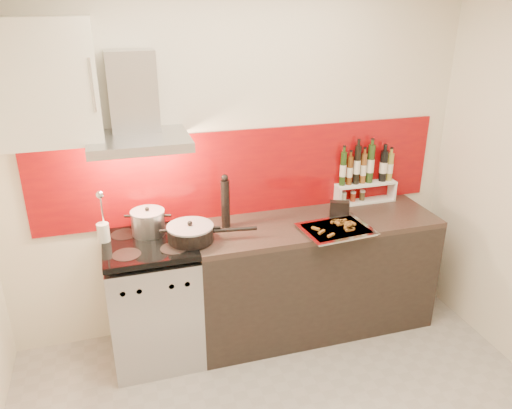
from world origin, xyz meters
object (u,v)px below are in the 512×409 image
object	(u,v)px
range_stove	(154,301)
baking_tray	(336,229)
saute_pan	(191,233)
pepper_mill	(225,202)
stock_pot	(148,222)
counter	(313,274)

from	to	relation	value
range_stove	baking_tray	bearing A→B (deg)	-8.67
saute_pan	pepper_mill	xyz separation A→B (m)	(0.27, 0.16, 0.13)
stock_pot	pepper_mill	bearing A→B (deg)	-2.36
range_stove	saute_pan	world-z (taller)	saute_pan
counter	stock_pot	size ratio (longest dim) A/B	7.82
stock_pot	saute_pan	size ratio (longest dim) A/B	0.39
counter	stock_pot	world-z (taller)	stock_pot
counter	saute_pan	bearing A→B (deg)	-175.77
stock_pot	saute_pan	world-z (taller)	stock_pot
saute_pan	pepper_mill	distance (m)	0.34
pepper_mill	stock_pot	bearing A→B (deg)	177.64
range_stove	pepper_mill	xyz separation A→B (m)	(0.55, 0.10, 0.65)
range_stove	saute_pan	bearing A→B (deg)	-12.84
saute_pan	stock_pot	bearing A→B (deg)	145.36
counter	pepper_mill	bearing A→B (deg)	172.04
stock_pot	saute_pan	bearing A→B (deg)	-34.64
range_stove	baking_tray	world-z (taller)	baking_tray
counter	stock_pot	distance (m)	1.31
counter	baking_tray	bearing A→B (deg)	-71.13
range_stove	saute_pan	xyz separation A→B (m)	(0.28, -0.06, 0.52)
pepper_mill	counter	bearing A→B (deg)	-7.96
counter	baking_tray	xyz separation A→B (m)	(0.07, -0.20, 0.47)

